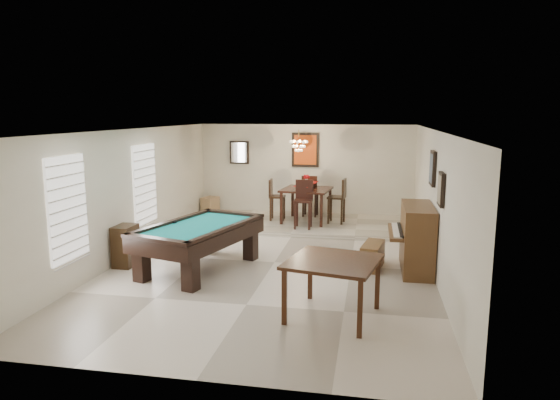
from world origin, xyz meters
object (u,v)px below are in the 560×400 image
(upright_piano, at_px, (409,238))
(pool_table, at_px, (200,248))
(square_table, at_px, (333,288))
(piano_bench, at_px, (372,256))
(dining_table, at_px, (306,203))
(flower_vase, at_px, (307,179))
(dining_chair_west, at_px, (277,200))
(dining_chair_east, at_px, (336,201))
(dining_chair_north, at_px, (310,196))
(dining_chair_south, at_px, (303,205))
(chandelier, at_px, (299,142))
(apothecary_chest, at_px, (126,246))
(corner_bench, at_px, (210,204))

(upright_piano, bearing_deg, pool_table, -169.81)
(pool_table, distance_m, square_table, 3.16)
(piano_bench, bearing_deg, dining_table, 117.38)
(upright_piano, bearing_deg, flower_vase, 125.53)
(dining_chair_west, distance_m, dining_chair_east, 1.56)
(pool_table, distance_m, dining_chair_north, 4.96)
(dining_chair_south, xyz_separation_m, chandelier, (-0.22, 0.66, 1.49))
(square_table, bearing_deg, apothecary_chest, 157.55)
(apothecary_chest, bearing_deg, dining_chair_north, 57.85)
(corner_bench, bearing_deg, dining_chair_south, -29.22)
(apothecary_chest, xyz_separation_m, flower_vase, (2.97, 4.06, 0.84))
(chandelier, bearing_deg, pool_table, -108.37)
(piano_bench, bearing_deg, apothecary_chest, -170.96)
(dining_table, bearing_deg, apothecary_chest, -126.23)
(upright_piano, xyz_separation_m, dining_chair_south, (-2.35, 2.54, 0.09))
(pool_table, xyz_separation_m, dining_chair_south, (1.51, 3.24, 0.29))
(dining_chair_east, bearing_deg, dining_chair_west, -86.14)
(pool_table, xyz_separation_m, chandelier, (1.30, 3.90, 1.78))
(square_table, distance_m, flower_vase, 5.93)
(square_table, distance_m, dining_chair_west, 6.12)
(pool_table, distance_m, dining_table, 4.29)
(dining_table, bearing_deg, chandelier, -148.52)
(piano_bench, distance_m, chandelier, 4.20)
(square_table, height_order, corner_bench, square_table)
(square_table, relative_size, apothecary_chest, 1.55)
(apothecary_chest, relative_size, chandelier, 1.33)
(flower_vase, bearing_deg, piano_bench, -62.62)
(dining_chair_north, bearing_deg, chandelier, 78.13)
(pool_table, relative_size, flower_vase, 9.94)
(dining_table, distance_m, dining_chair_east, 0.79)
(apothecary_chest, height_order, dining_chair_west, dining_chair_west)
(square_table, relative_size, dining_chair_west, 1.14)
(piano_bench, height_order, apothecary_chest, apothecary_chest)
(flower_vase, relative_size, dining_chair_south, 0.22)
(piano_bench, height_order, chandelier, chandelier)
(dining_chair_east, bearing_deg, chandelier, -78.34)
(pool_table, height_order, dining_chair_north, dining_chair_north)
(pool_table, xyz_separation_m, flower_vase, (1.49, 4.02, 0.81))
(square_table, xyz_separation_m, dining_chair_north, (-1.13, 6.46, 0.26))
(upright_piano, xyz_separation_m, dining_chair_north, (-2.35, 4.03, 0.07))
(square_table, height_order, dining_chair_east, dining_chair_east)
(pool_table, xyz_separation_m, dining_chair_west, (0.71, 4.06, 0.24))
(chandelier, bearing_deg, upright_piano, -51.35)
(pool_table, bearing_deg, dining_table, 85.75)
(piano_bench, bearing_deg, pool_table, -167.55)
(square_table, height_order, flower_vase, flower_vase)
(dining_chair_north, bearing_deg, apothecary_chest, 60.39)
(dining_chair_east, bearing_deg, pool_table, -22.96)
(square_table, bearing_deg, dining_chair_south, 102.72)
(square_table, relative_size, dining_chair_east, 1.07)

